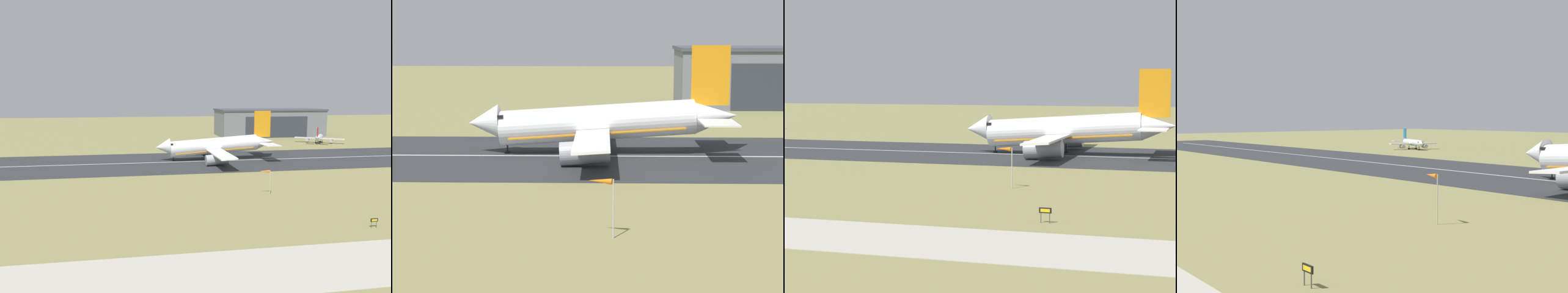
{
  "view_description": "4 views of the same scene",
  "coord_description": "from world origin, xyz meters",
  "views": [
    {
      "loc": [
        -22.94,
        -23.8,
        23.5
      ],
      "look_at": [
        -4.28,
        85.24,
        8.67
      ],
      "focal_mm": 35.0,
      "sensor_mm": 36.0,
      "label": 1
    },
    {
      "loc": [
        8.73,
        -13.0,
        20.66
      ],
      "look_at": [
        6.2,
        84.82,
        5.38
      ],
      "focal_mm": 70.0,
      "sensor_mm": 36.0,
      "label": 2
    },
    {
      "loc": [
        37.24,
        -45.53,
        15.75
      ],
      "look_at": [
        0.79,
        72.38,
        4.87
      ],
      "focal_mm": 70.0,
      "sensor_mm": 36.0,
      "label": 3
    },
    {
      "loc": [
        53.78,
        13.84,
        12.8
      ],
      "look_at": [
        -8.31,
        64.8,
        8.34
      ],
      "focal_mm": 50.0,
      "sensor_mm": 36.0,
      "label": 4
    }
  ],
  "objects": [
    {
      "name": "ground_plane",
      "position": [
        0.0,
        54.47,
        0.0
      ],
      "size": [
        697.5,
        697.5,
        0.0
      ],
      "primitive_type": "plane",
      "color": "olive"
    },
    {
      "name": "runway_strip",
      "position": [
        0.0,
        108.94,
        0.03
      ],
      "size": [
        457.5,
        43.26,
        0.06
      ],
      "primitive_type": "cube",
      "color": "#2B2D30",
      "rests_on": "ground_plane"
    },
    {
      "name": "runway_centreline",
      "position": [
        0.0,
        108.94,
        0.07
      ],
      "size": [
        411.75,
        0.7,
        0.01
      ],
      "primitive_type": "cube",
      "color": "silver",
      "rests_on": "runway_strip"
    },
    {
      "name": "airplane_landing",
      "position": [
        7.44,
        111.57,
        5.01
      ],
      "size": [
        44.61,
        50.12,
        17.9
      ],
      "color": "white",
      "rests_on": "ground_plane"
    },
    {
      "name": "windsock_pole",
      "position": [
        8.2,
        60.53,
        5.4
      ],
      "size": [
        2.6,
        1.17,
        6.03
      ],
      "color": "#B7B7BC",
      "rests_on": "ground_plane"
    }
  ]
}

